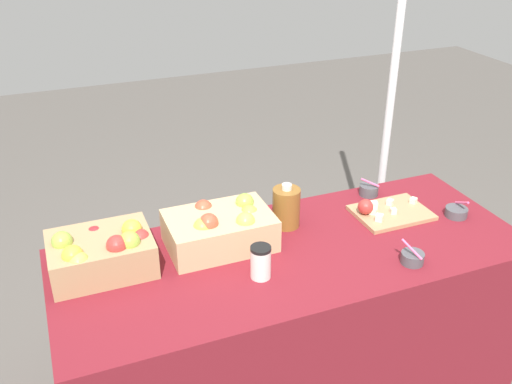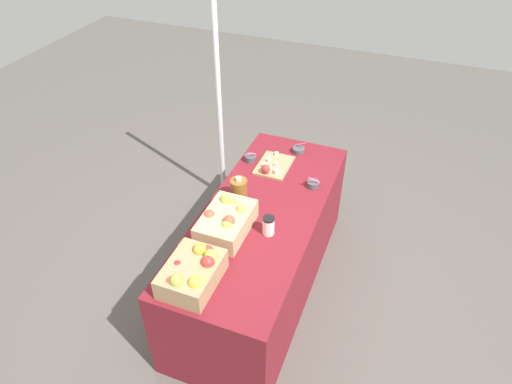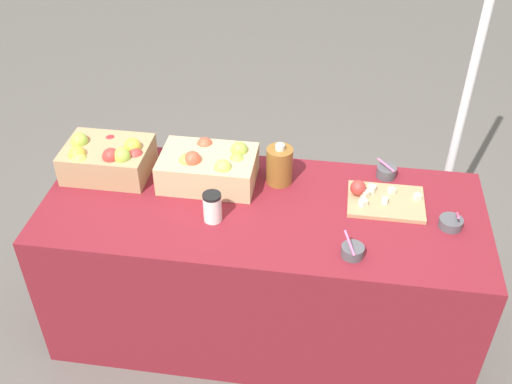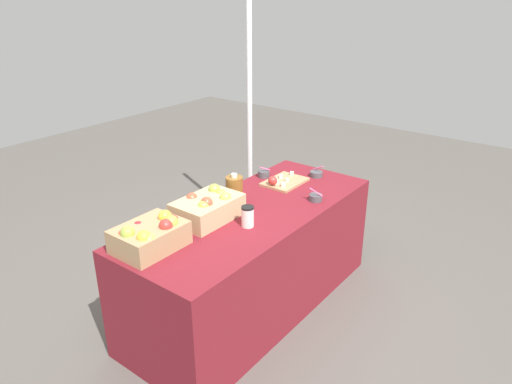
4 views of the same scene
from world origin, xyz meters
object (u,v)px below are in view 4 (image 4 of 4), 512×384
Objects in this scene: cider_jug at (234,189)px; apple_crate_middle at (208,207)px; apple_crate_left at (150,235)px; cutting_board_front at (282,181)px; tent_pole at (250,122)px; coffee_cup at (248,216)px; sample_bowl_far at (316,174)px; sample_bowl_mid at (316,197)px; sample_bowl_near at (264,174)px.

apple_crate_middle is at bearing -171.72° from cider_jug.
apple_crate_left reaches higher than apple_crate_middle.
cutting_board_front is 0.16× the size of tent_pole.
cutting_board_front is 0.73m from coffee_cup.
apple_crate_middle is 0.20× the size of tent_pole.
sample_bowl_far is 0.98m from coffee_cup.
cutting_board_front is 0.78m from tent_pole.
coffee_cup is (-0.97, -0.10, 0.04)m from sample_bowl_far.
cutting_board_front is 0.31m from sample_bowl_far.
apple_crate_left is 0.18× the size of tent_pole.
sample_bowl_far is 0.80m from tent_pole.
sample_bowl_far is (0.39, 0.23, -0.00)m from sample_bowl_mid.
apple_crate_left is 1.19m from sample_bowl_mid.
coffee_cup is at bearing -142.37° from tent_pole.
apple_crate_middle is 4.11× the size of sample_bowl_mid.
sample_bowl_near is at bearing 6.93° from apple_crate_left.
sample_bowl_near is 0.56m from sample_bowl_mid.
apple_crate_left reaches higher than sample_bowl_near.
cutting_board_front is at bearing 17.58° from coffee_cup.
apple_crate_middle is 1.29× the size of cutting_board_front.
cider_jug is at bearing 169.08° from cutting_board_front.
apple_crate_middle is (0.47, 0.00, -0.00)m from apple_crate_left.
coffee_cup is at bearing -174.32° from sample_bowl_far.
sample_bowl_mid is at bearing -31.36° from apple_crate_middle.
coffee_cup is 0.06× the size of tent_pole.
cider_jug is at bearing 164.06° from sample_bowl_far.
tent_pole is (1.09, 0.84, 0.22)m from coffee_cup.
cider_jug reaches higher than sample_bowl_far.
sample_bowl_far is 0.05× the size of tent_pole.
coffee_cup is at bearing 167.01° from sample_bowl_mid.
apple_crate_middle reaches higher than coffee_cup.
sample_bowl_far is at bearing -6.16° from apple_crate_left.
coffee_cup is (-0.24, -0.31, -0.02)m from cider_jug.
cider_jug is (0.78, 0.05, 0.01)m from apple_crate_left.
sample_bowl_far is at bearing -51.27° from sample_bowl_near.
apple_crate_left is 0.90× the size of apple_crate_middle.
cutting_board_front is 1.66× the size of cider_jug.
apple_crate_left reaches higher than cutting_board_front.
apple_crate_middle reaches higher than sample_bowl_far.
coffee_cup is at bearing -128.27° from cider_jug.
apple_crate_middle reaches higher than sample_bowl_mid.
sample_bowl_far is (1.51, -0.16, -0.06)m from apple_crate_left.
tent_pole is at bearing 37.63° from coffee_cup.
tent_pole is (0.51, 0.97, 0.26)m from sample_bowl_mid.
cider_jug reaches higher than sample_bowl_mid.
sample_bowl_near reaches higher than sample_bowl_far.
apple_crate_middle is at bearing 104.71° from coffee_cup.
tent_pole reaches higher than apple_crate_left.
apple_crate_middle is 1.05m from sample_bowl_far.
tent_pole is (0.40, 0.62, 0.27)m from cutting_board_front.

